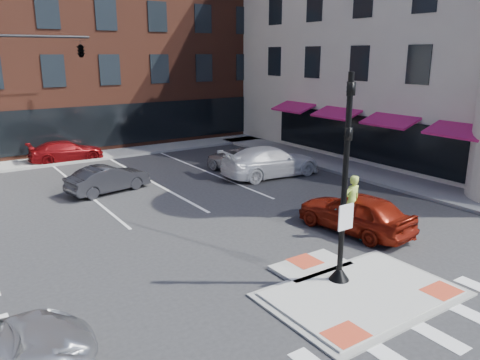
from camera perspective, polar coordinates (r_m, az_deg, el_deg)
ground at (r=14.21m, az=13.11°, el=-12.75°), size 120.00×120.00×0.00m
refuge_island at (r=14.04m, az=13.90°, el=-12.94°), size 5.40×4.65×0.13m
sidewalk_e at (r=28.08m, az=13.45°, el=1.40°), size 3.00×24.00×0.15m
sidewalk_n at (r=33.45m, az=-11.47°, el=3.70°), size 26.00×3.00×0.15m
building_n at (r=42.25m, az=-17.51°, el=16.20°), size 24.40×18.40×15.50m
building_e at (r=36.82m, az=24.40°, el=16.20°), size 21.90×23.90×17.70m
building_far_right at (r=65.04m, az=-18.00°, el=13.98°), size 12.00×12.00×12.00m
signal_pole at (r=13.54m, az=12.49°, el=-3.29°), size 0.60×0.60×5.98m
mast_arm_signal at (r=27.04m, az=-21.83°, el=13.39°), size 6.10×2.24×8.00m
red_sedan at (r=18.19m, az=13.87°, el=-3.84°), size 2.39×4.73×1.54m
white_pickup at (r=25.71m, az=3.77°, el=2.25°), size 5.79×2.67×1.64m
bg_car_dark at (r=23.63m, az=-15.77°, el=0.14°), size 4.21×2.19×1.32m
bg_car_silver at (r=26.45m, az=0.16°, el=2.55°), size 2.57×4.80×1.55m
bg_car_red at (r=31.24m, az=-20.42°, el=3.31°), size 4.53×1.97×1.30m
cyclist at (r=17.68m, az=13.35°, el=-4.32°), size 0.74×1.90×2.34m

